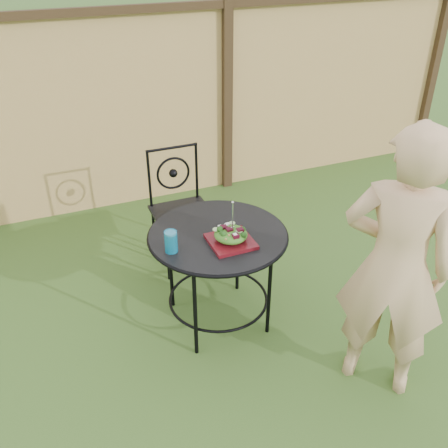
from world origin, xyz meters
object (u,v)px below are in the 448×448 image
patio_table (218,251)px  salad_plate (231,241)px  diner (395,267)px  patio_chair (180,205)px

patio_table → salad_plate: 0.21m
diner → patio_chair: bearing=-22.6°
patio_table → patio_chair: patio_chair is taller
patio_chair → salad_plate: patio_chair is taller
patio_chair → salad_plate: (0.02, -0.98, 0.23)m
diner → salad_plate: 0.99m
patio_table → diner: bearing=-51.3°
patio_chair → diner: size_ratio=0.57×
patio_chair → diner: diner is taller
patio_table → diner: 1.14m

